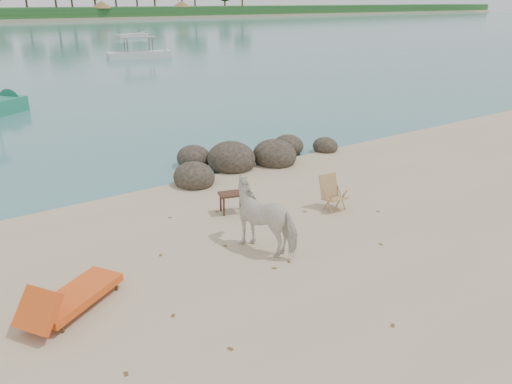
% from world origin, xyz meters
% --- Properties ---
extents(boulders, '(6.40, 2.95, 1.11)m').
position_xyz_m(boulders, '(2.54, 6.30, 0.22)').
color(boulders, black).
rests_on(boulders, ground).
extents(cow, '(1.32, 1.86, 1.44)m').
position_xyz_m(cow, '(-0.24, 1.27, 0.72)').
color(cow, white).
rests_on(cow, ground).
extents(side_table, '(0.73, 0.57, 0.51)m').
position_xyz_m(side_table, '(0.14, 3.25, 0.26)').
color(side_table, '#361D15').
rests_on(side_table, ground).
extents(lounge_chair, '(2.14, 1.71, 0.62)m').
position_xyz_m(lounge_chair, '(-4.22, 1.33, 0.31)').
color(lounge_chair, orange).
rests_on(lounge_chair, ground).
extents(deck_chair, '(0.61, 0.66, 0.86)m').
position_xyz_m(deck_chair, '(2.35, 1.93, 0.43)').
color(deck_chair, tan).
rests_on(deck_chair, ground).
extents(boat_mid, '(6.48, 2.38, 3.08)m').
position_xyz_m(boat_mid, '(12.13, 38.01, 1.54)').
color(boat_mid, silver).
rests_on(boat_mid, water).
extents(boat_far, '(5.81, 3.07, 0.66)m').
position_xyz_m(boat_far, '(21.68, 63.71, 0.33)').
color(boat_far, '#B9B8B4').
rests_on(boat_far, water).
extents(dead_leaves, '(7.84, 6.62, 0.00)m').
position_xyz_m(dead_leaves, '(-0.31, 0.89, 0.01)').
color(dead_leaves, brown).
rests_on(dead_leaves, ground).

